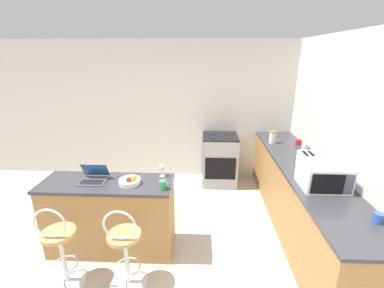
{
  "coord_description": "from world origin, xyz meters",
  "views": [
    {
      "loc": [
        0.6,
        -2.04,
        2.34
      ],
      "look_at": [
        0.43,
        1.67,
        1.03
      ],
      "focal_mm": 24.0,
      "sensor_mm": 36.0,
      "label": 1
    }
  ],
  "objects_px": {
    "bar_stool_far": "(125,250)",
    "stove_range": "(219,160)",
    "bar_stool_near": "(60,248)",
    "storage_jar": "(273,137)",
    "mug_white": "(305,147)",
    "laptop": "(93,176)",
    "mug_blue": "(378,218)",
    "microwave": "(323,176)",
    "fruit_bowl": "(130,181)",
    "toaster": "(307,161)",
    "wine_glass_short": "(162,168)",
    "mug_green": "(163,185)",
    "mug_red": "(298,142)"
  },
  "relations": [
    {
      "from": "bar_stool_near",
      "to": "bar_stool_far",
      "type": "height_order",
      "value": "same"
    },
    {
      "from": "mug_white",
      "to": "laptop",
      "type": "bearing_deg",
      "value": -157.71
    },
    {
      "from": "stove_range",
      "to": "mug_blue",
      "type": "distance_m",
      "value": 2.82
    },
    {
      "from": "toaster",
      "to": "mug_white",
      "type": "relative_size",
      "value": 2.62
    },
    {
      "from": "bar_stool_far",
      "to": "stove_range",
      "type": "xyz_separation_m",
      "value": [
        1.09,
        2.4,
        0.02
      ]
    },
    {
      "from": "storage_jar",
      "to": "fruit_bowl",
      "type": "bearing_deg",
      "value": -142.45
    },
    {
      "from": "wine_glass_short",
      "to": "toaster",
      "type": "bearing_deg",
      "value": 10.07
    },
    {
      "from": "fruit_bowl",
      "to": "mug_green",
      "type": "xyz_separation_m",
      "value": [
        0.4,
        -0.11,
        0.02
      ]
    },
    {
      "from": "laptop",
      "to": "mug_red",
      "type": "height_order",
      "value": "laptop"
    },
    {
      "from": "bar_stool_far",
      "to": "mug_red",
      "type": "xyz_separation_m",
      "value": [
        2.34,
        2.0,
        0.53
      ]
    },
    {
      "from": "toaster",
      "to": "fruit_bowl",
      "type": "xyz_separation_m",
      "value": [
        -2.18,
        -0.54,
        -0.06
      ]
    },
    {
      "from": "bar_stool_near",
      "to": "mug_blue",
      "type": "bearing_deg",
      "value": -1.75
    },
    {
      "from": "toaster",
      "to": "fruit_bowl",
      "type": "distance_m",
      "value": 2.25
    },
    {
      "from": "bar_stool_far",
      "to": "mug_red",
      "type": "bearing_deg",
      "value": 40.49
    },
    {
      "from": "wine_glass_short",
      "to": "fruit_bowl",
      "type": "xyz_separation_m",
      "value": [
        -0.34,
        -0.21,
        -0.08
      ]
    },
    {
      "from": "stove_range",
      "to": "fruit_bowl",
      "type": "xyz_separation_m",
      "value": [
        -1.14,
        -1.88,
        0.5
      ]
    },
    {
      "from": "bar_stool_near",
      "to": "toaster",
      "type": "xyz_separation_m",
      "value": [
        2.8,
        1.06,
        0.58
      ]
    },
    {
      "from": "laptop",
      "to": "mug_white",
      "type": "height_order",
      "value": "laptop"
    },
    {
      "from": "toaster",
      "to": "stove_range",
      "type": "xyz_separation_m",
      "value": [
        -1.04,
        1.34,
        -0.57
      ]
    },
    {
      "from": "toaster",
      "to": "mug_blue",
      "type": "xyz_separation_m",
      "value": [
        0.19,
        -1.15,
        -0.05
      ]
    },
    {
      "from": "storage_jar",
      "to": "mug_green",
      "type": "relative_size",
      "value": 1.99
    },
    {
      "from": "wine_glass_short",
      "to": "mug_green",
      "type": "bearing_deg",
      "value": -79.27
    },
    {
      "from": "mug_green",
      "to": "mug_blue",
      "type": "bearing_deg",
      "value": -14.29
    },
    {
      "from": "bar_stool_near",
      "to": "mug_red",
      "type": "bearing_deg",
      "value": 33.52
    },
    {
      "from": "laptop",
      "to": "microwave",
      "type": "bearing_deg",
      "value": -0.9
    },
    {
      "from": "stove_range",
      "to": "mug_green",
      "type": "bearing_deg",
      "value": -110.52
    },
    {
      "from": "mug_white",
      "to": "mug_blue",
      "type": "height_order",
      "value": "mug_blue"
    },
    {
      "from": "fruit_bowl",
      "to": "stove_range",
      "type": "bearing_deg",
      "value": 58.74
    },
    {
      "from": "stove_range",
      "to": "storage_jar",
      "type": "distance_m",
      "value": 1.08
    },
    {
      "from": "mug_red",
      "to": "laptop",
      "type": "bearing_deg",
      "value": -153.55
    },
    {
      "from": "bar_stool_near",
      "to": "wine_glass_short",
      "type": "distance_m",
      "value": 1.35
    },
    {
      "from": "microwave",
      "to": "bar_stool_far",
      "type": "bearing_deg",
      "value": -165.58
    },
    {
      "from": "bar_stool_near",
      "to": "storage_jar",
      "type": "bearing_deg",
      "value": 38.03
    },
    {
      "from": "mug_blue",
      "to": "storage_jar",
      "type": "bearing_deg",
      "value": 100.42
    },
    {
      "from": "wine_glass_short",
      "to": "mug_green",
      "type": "relative_size",
      "value": 1.49
    },
    {
      "from": "mug_white",
      "to": "fruit_bowl",
      "type": "height_order",
      "value": "fruit_bowl"
    },
    {
      "from": "bar_stool_near",
      "to": "mug_red",
      "type": "distance_m",
      "value": 3.65
    },
    {
      "from": "microwave",
      "to": "wine_glass_short",
      "type": "bearing_deg",
      "value": 174.07
    },
    {
      "from": "bar_stool_near",
      "to": "bar_stool_far",
      "type": "bearing_deg",
      "value": 0.0
    },
    {
      "from": "wine_glass_short",
      "to": "mug_blue",
      "type": "relative_size",
      "value": 1.54
    },
    {
      "from": "bar_stool_near",
      "to": "laptop",
      "type": "xyz_separation_m",
      "value": [
        0.17,
        0.58,
        0.53
      ]
    },
    {
      "from": "bar_stool_near",
      "to": "laptop",
      "type": "bearing_deg",
      "value": 73.33
    },
    {
      "from": "laptop",
      "to": "storage_jar",
      "type": "relative_size",
      "value": 1.5
    },
    {
      "from": "toaster",
      "to": "wine_glass_short",
      "type": "distance_m",
      "value": 1.87
    },
    {
      "from": "stove_range",
      "to": "bar_stool_far",
      "type": "bearing_deg",
      "value": -114.49
    },
    {
      "from": "storage_jar",
      "to": "mug_blue",
      "type": "distance_m",
      "value": 2.17
    },
    {
      "from": "bar_stool_near",
      "to": "storage_jar",
      "type": "height_order",
      "value": "storage_jar"
    },
    {
      "from": "bar_stool_near",
      "to": "mug_blue",
      "type": "xyz_separation_m",
      "value": [
        3.0,
        -0.09,
        0.53
      ]
    },
    {
      "from": "mug_blue",
      "to": "mug_green",
      "type": "bearing_deg",
      "value": 165.71
    },
    {
      "from": "fruit_bowl",
      "to": "mug_blue",
      "type": "relative_size",
      "value": 2.45
    }
  ]
}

